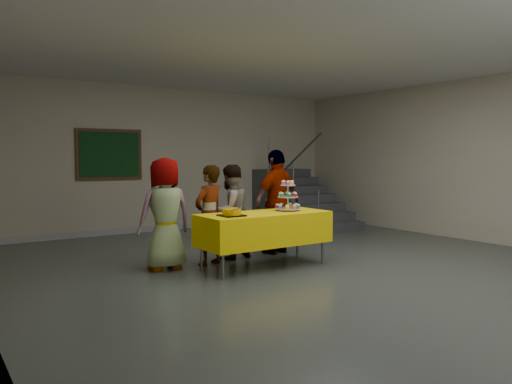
{
  "coord_description": "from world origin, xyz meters",
  "views": [
    {
      "loc": [
        -4.49,
        -4.78,
        1.55
      ],
      "look_at": [
        -0.49,
        1.1,
        1.05
      ],
      "focal_mm": 35.0,
      "sensor_mm": 36.0,
      "label": 1
    }
  ],
  "objects_px": {
    "schoolchild_c": "(230,212)",
    "schoolchild_d": "(277,202)",
    "bake_table": "(264,228)",
    "cupcake_stand": "(288,199)",
    "staircase": "(297,203)",
    "noticeboard": "(110,154)",
    "schoolchild_b": "(209,215)",
    "schoolchild_a": "(165,214)",
    "bear_cake": "(232,212)"
  },
  "relations": [
    {
      "from": "schoolchild_c",
      "to": "schoolchild_d",
      "type": "bearing_deg",
      "value": 167.54
    },
    {
      "from": "bake_table",
      "to": "cupcake_stand",
      "type": "xyz_separation_m",
      "value": [
        0.44,
        0.03,
        0.38
      ]
    },
    {
      "from": "bake_table",
      "to": "staircase",
      "type": "distance_m",
      "value": 4.54
    },
    {
      "from": "schoolchild_c",
      "to": "schoolchild_d",
      "type": "distance_m",
      "value": 0.87
    },
    {
      "from": "bake_table",
      "to": "noticeboard",
      "type": "distance_m",
      "value": 4.28
    },
    {
      "from": "schoolchild_b",
      "to": "cupcake_stand",
      "type": "bearing_deg",
      "value": 131.87
    },
    {
      "from": "staircase",
      "to": "cupcake_stand",
      "type": "bearing_deg",
      "value": -130.63
    },
    {
      "from": "schoolchild_c",
      "to": "cupcake_stand",
      "type": "bearing_deg",
      "value": 116.51
    },
    {
      "from": "cupcake_stand",
      "to": "schoolchild_a",
      "type": "xyz_separation_m",
      "value": [
        -1.65,
        0.62,
        -0.16
      ]
    },
    {
      "from": "bake_table",
      "to": "staircase",
      "type": "xyz_separation_m",
      "value": [
        3.19,
        3.23,
        -0.07
      ]
    },
    {
      "from": "cupcake_stand",
      "to": "schoolchild_d",
      "type": "bearing_deg",
      "value": 64.64
    },
    {
      "from": "bear_cake",
      "to": "cupcake_stand",
      "type": "bearing_deg",
      "value": 6.38
    },
    {
      "from": "bake_table",
      "to": "schoolchild_d",
      "type": "height_order",
      "value": "schoolchild_d"
    },
    {
      "from": "bake_table",
      "to": "schoolchild_d",
      "type": "distance_m",
      "value": 1.09
    },
    {
      "from": "cupcake_stand",
      "to": "bear_cake",
      "type": "relative_size",
      "value": 1.24
    },
    {
      "from": "schoolchild_a",
      "to": "noticeboard",
      "type": "xyz_separation_m",
      "value": [
        0.35,
        3.41,
        0.83
      ]
    },
    {
      "from": "schoolchild_a",
      "to": "schoolchild_c",
      "type": "relative_size",
      "value": 1.08
    },
    {
      "from": "bake_table",
      "to": "schoolchild_a",
      "type": "distance_m",
      "value": 1.39
    },
    {
      "from": "schoolchild_b",
      "to": "staircase",
      "type": "bearing_deg",
      "value": -164.29
    },
    {
      "from": "bear_cake",
      "to": "schoolchild_b",
      "type": "distance_m",
      "value": 0.67
    },
    {
      "from": "cupcake_stand",
      "to": "staircase",
      "type": "xyz_separation_m",
      "value": [
        2.74,
        3.2,
        -0.45
      ]
    },
    {
      "from": "bake_table",
      "to": "bear_cake",
      "type": "bearing_deg",
      "value": -171.57
    },
    {
      "from": "schoolchild_a",
      "to": "schoolchild_c",
      "type": "xyz_separation_m",
      "value": [
        1.11,
        0.11,
        -0.06
      ]
    },
    {
      "from": "schoolchild_c",
      "to": "staircase",
      "type": "relative_size",
      "value": 0.6
    },
    {
      "from": "bear_cake",
      "to": "bake_table",
      "type": "bearing_deg",
      "value": 8.43
    },
    {
      "from": "bake_table",
      "to": "staircase",
      "type": "relative_size",
      "value": 0.78
    },
    {
      "from": "schoolchild_b",
      "to": "schoolchild_d",
      "type": "bearing_deg",
      "value": 166.69
    },
    {
      "from": "bake_table",
      "to": "schoolchild_b",
      "type": "distance_m",
      "value": 0.82
    },
    {
      "from": "bear_cake",
      "to": "schoolchild_b",
      "type": "xyz_separation_m",
      "value": [
        0.03,
        0.66,
        -0.11
      ]
    },
    {
      "from": "schoolchild_d",
      "to": "staircase",
      "type": "height_order",
      "value": "staircase"
    },
    {
      "from": "schoolchild_c",
      "to": "staircase",
      "type": "height_order",
      "value": "staircase"
    },
    {
      "from": "bake_table",
      "to": "bear_cake",
      "type": "distance_m",
      "value": 0.65
    },
    {
      "from": "schoolchild_b",
      "to": "schoolchild_d",
      "type": "xyz_separation_m",
      "value": [
        1.33,
        0.15,
        0.12
      ]
    },
    {
      "from": "schoolchild_a",
      "to": "noticeboard",
      "type": "height_order",
      "value": "noticeboard"
    },
    {
      "from": "bake_table",
      "to": "schoolchild_c",
      "type": "bearing_deg",
      "value": 96.92
    },
    {
      "from": "bake_table",
      "to": "bear_cake",
      "type": "height_order",
      "value": "bear_cake"
    },
    {
      "from": "cupcake_stand",
      "to": "noticeboard",
      "type": "distance_m",
      "value": 4.29
    },
    {
      "from": "cupcake_stand",
      "to": "noticeboard",
      "type": "relative_size",
      "value": 0.34
    },
    {
      "from": "staircase",
      "to": "bake_table",
      "type": "bearing_deg",
      "value": -134.65
    },
    {
      "from": "bear_cake",
      "to": "noticeboard",
      "type": "bearing_deg",
      "value": 93.74
    },
    {
      "from": "bear_cake",
      "to": "noticeboard",
      "type": "height_order",
      "value": "noticeboard"
    },
    {
      "from": "noticeboard",
      "to": "schoolchild_c",
      "type": "bearing_deg",
      "value": -76.98
    },
    {
      "from": "bear_cake",
      "to": "noticeboard",
      "type": "distance_m",
      "value": 4.23
    },
    {
      "from": "cupcake_stand",
      "to": "schoolchild_d",
      "type": "height_order",
      "value": "schoolchild_d"
    },
    {
      "from": "schoolchild_a",
      "to": "schoolchild_d",
      "type": "relative_size",
      "value": 0.93
    },
    {
      "from": "schoolchild_d",
      "to": "bear_cake",
      "type": "bearing_deg",
      "value": 20.17
    },
    {
      "from": "schoolchild_a",
      "to": "schoolchild_b",
      "type": "height_order",
      "value": "schoolchild_a"
    },
    {
      "from": "bear_cake",
      "to": "schoolchild_d",
      "type": "distance_m",
      "value": 1.58
    },
    {
      "from": "schoolchild_d",
      "to": "noticeboard",
      "type": "distance_m",
      "value": 3.8
    },
    {
      "from": "bake_table",
      "to": "bear_cake",
      "type": "xyz_separation_m",
      "value": [
        -0.58,
        -0.09,
        0.27
      ]
    }
  ]
}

